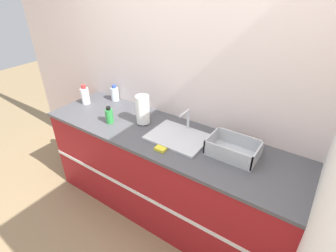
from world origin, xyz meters
TOP-DOWN VIEW (x-y plane):
  - ground_plane at (0.00, 0.00)m, footprint 12.00×12.00m
  - wall_back at (0.00, 0.71)m, footprint 4.83×0.06m
  - counter_cabinet at (0.00, 0.34)m, footprint 2.45×0.70m
  - sink at (0.12, 0.36)m, footprint 0.50×0.38m
  - paper_towel_roll at (-0.29, 0.39)m, footprint 0.13×0.13m
  - dish_rack at (0.60, 0.39)m, footprint 0.39×0.26m
  - bottle_clear at (-0.87, 0.61)m, footprint 0.08×0.08m
  - bottle_white_spray at (-1.08, 0.37)m, footprint 0.09×0.09m
  - bottle_green at (-0.56, 0.22)m, footprint 0.07×0.07m
  - sponge at (0.10, 0.12)m, footprint 0.09×0.06m

SIDE VIEW (x-z plane):
  - ground_plane at x=0.00m, z-range 0.00..0.00m
  - counter_cabinet at x=0.00m, z-range 0.00..0.93m
  - sponge at x=0.10m, z-range 0.93..0.95m
  - sink at x=0.12m, z-range 0.84..1.05m
  - dish_rack at x=0.60m, z-range 0.91..1.04m
  - bottle_green at x=-0.56m, z-range 0.92..1.08m
  - bottle_clear at x=-0.87m, z-range 0.92..1.10m
  - bottle_white_spray at x=-1.08m, z-range 0.91..1.12m
  - paper_towel_roll at x=-0.29m, z-range 0.93..1.21m
  - wall_back at x=0.00m, z-range 0.00..2.60m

